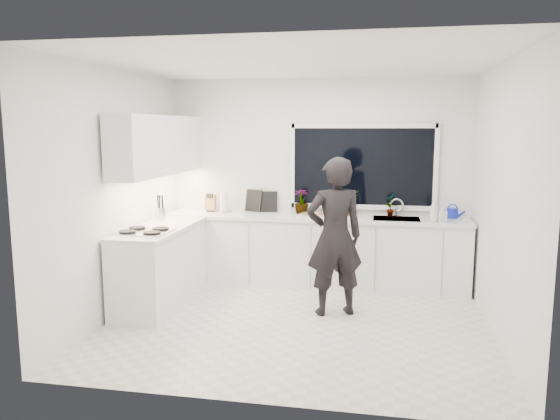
# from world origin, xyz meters

# --- Properties ---
(floor) EXTENTS (4.00, 3.50, 0.02)m
(floor) POSITION_xyz_m (0.00, 0.00, -0.01)
(floor) COLOR beige
(floor) RESTS_ON ground
(wall_back) EXTENTS (4.00, 0.02, 2.70)m
(wall_back) POSITION_xyz_m (0.00, 1.76, 1.35)
(wall_back) COLOR white
(wall_back) RESTS_ON ground
(wall_left) EXTENTS (0.02, 3.50, 2.70)m
(wall_left) POSITION_xyz_m (-2.01, 0.00, 1.35)
(wall_left) COLOR white
(wall_left) RESTS_ON ground
(wall_right) EXTENTS (0.02, 3.50, 2.70)m
(wall_right) POSITION_xyz_m (2.01, 0.00, 1.35)
(wall_right) COLOR white
(wall_right) RESTS_ON ground
(ceiling) EXTENTS (4.00, 3.50, 0.02)m
(ceiling) POSITION_xyz_m (0.00, 0.00, 2.71)
(ceiling) COLOR white
(ceiling) RESTS_ON wall_back
(window) EXTENTS (1.80, 0.02, 1.00)m
(window) POSITION_xyz_m (0.60, 1.73, 1.55)
(window) COLOR black
(window) RESTS_ON wall_back
(base_cabinets_back) EXTENTS (3.92, 0.58, 0.88)m
(base_cabinets_back) POSITION_xyz_m (0.00, 1.45, 0.44)
(base_cabinets_back) COLOR white
(base_cabinets_back) RESTS_ON floor
(base_cabinets_left) EXTENTS (0.58, 1.60, 0.88)m
(base_cabinets_left) POSITION_xyz_m (-1.67, 0.35, 0.44)
(base_cabinets_left) COLOR white
(base_cabinets_left) RESTS_ON floor
(countertop_back) EXTENTS (3.94, 0.62, 0.04)m
(countertop_back) POSITION_xyz_m (0.00, 1.44, 0.90)
(countertop_back) COLOR silver
(countertop_back) RESTS_ON base_cabinets_back
(countertop_left) EXTENTS (0.62, 1.60, 0.04)m
(countertop_left) POSITION_xyz_m (-1.67, 0.35, 0.90)
(countertop_left) COLOR silver
(countertop_left) RESTS_ON base_cabinets_left
(upper_cabinets) EXTENTS (0.34, 2.10, 0.70)m
(upper_cabinets) POSITION_xyz_m (-1.79, 0.70, 1.85)
(upper_cabinets) COLOR white
(upper_cabinets) RESTS_ON wall_left
(sink) EXTENTS (0.58, 0.42, 0.14)m
(sink) POSITION_xyz_m (1.05, 1.45, 0.87)
(sink) COLOR silver
(sink) RESTS_ON countertop_back
(faucet) EXTENTS (0.03, 0.03, 0.22)m
(faucet) POSITION_xyz_m (1.05, 1.65, 1.03)
(faucet) COLOR silver
(faucet) RESTS_ON countertop_back
(stovetop) EXTENTS (0.56, 0.48, 0.03)m
(stovetop) POSITION_xyz_m (-1.69, -0.00, 0.94)
(stovetop) COLOR black
(stovetop) RESTS_ON countertop_left
(person) EXTENTS (0.75, 0.63, 1.75)m
(person) POSITION_xyz_m (0.37, 0.37, 0.87)
(person) COLOR black
(person) RESTS_ON floor
(pizza_tray) EXTENTS (0.50, 0.43, 0.03)m
(pizza_tray) POSITION_xyz_m (0.04, 1.42, 0.94)
(pizza_tray) COLOR silver
(pizza_tray) RESTS_ON countertop_back
(pizza) EXTENTS (0.46, 0.38, 0.01)m
(pizza) POSITION_xyz_m (0.04, 1.42, 0.95)
(pizza) COLOR #B42E18
(pizza) RESTS_ON pizza_tray
(watering_can) EXTENTS (0.17, 0.17, 0.13)m
(watering_can) POSITION_xyz_m (1.74, 1.61, 0.98)
(watering_can) COLOR #1220AC
(watering_can) RESTS_ON countertop_back
(paper_towel_roll) EXTENTS (0.12, 0.12, 0.26)m
(paper_towel_roll) POSITION_xyz_m (-1.24, 1.55, 1.05)
(paper_towel_roll) COLOR white
(paper_towel_roll) RESTS_ON countertop_back
(knife_block) EXTENTS (0.13, 0.10, 0.22)m
(knife_block) POSITION_xyz_m (-1.44, 1.59, 1.03)
(knife_block) COLOR #A4684C
(knife_block) RESTS_ON countertop_back
(utensil_crock) EXTENTS (0.17, 0.17, 0.16)m
(utensil_crock) POSITION_xyz_m (-1.84, 0.80, 1.00)
(utensil_crock) COLOR silver
(utensil_crock) RESTS_ON countertop_left
(picture_frame_large) EXTENTS (0.22, 0.06, 0.28)m
(picture_frame_large) POSITION_xyz_m (-0.64, 1.69, 1.06)
(picture_frame_large) COLOR black
(picture_frame_large) RESTS_ON countertop_back
(picture_frame_small) EXTENTS (0.24, 0.11, 0.30)m
(picture_frame_small) POSITION_xyz_m (-0.86, 1.69, 1.07)
(picture_frame_small) COLOR black
(picture_frame_small) RESTS_ON countertop_back
(herb_plants) EXTENTS (1.38, 0.38, 0.33)m
(herb_plants) POSITION_xyz_m (0.30, 1.61, 1.08)
(herb_plants) COLOR #26662D
(herb_plants) RESTS_ON countertop_back
(soap_bottles) EXTENTS (0.22, 0.13, 0.27)m
(soap_bottles) POSITION_xyz_m (1.53, 1.30, 1.04)
(soap_bottles) COLOR #D8BF66
(soap_bottles) RESTS_ON countertop_back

